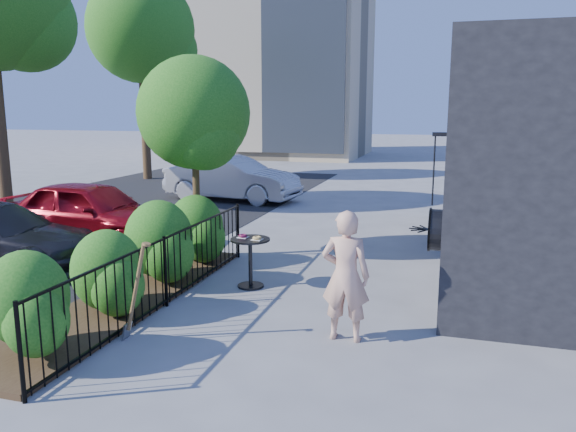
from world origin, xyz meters
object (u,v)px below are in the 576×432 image
(patio_tree, at_px, (196,120))
(car_silver, at_px, (232,178))
(cafe_table, at_px, (250,254))
(woman, at_px, (346,276))
(car_red, at_px, (91,212))
(street_tree_far, at_px, (142,36))
(shovel, at_px, (134,297))

(patio_tree, distance_m, car_silver, 7.51)
(cafe_table, bearing_deg, woman, -41.55)
(car_red, bearing_deg, car_silver, -3.70)
(street_tree_far, distance_m, woman, 18.99)
(patio_tree, relative_size, cafe_table, 4.40)
(cafe_table, relative_size, shovel, 0.66)
(patio_tree, xyz_separation_m, car_silver, (-2.10, 6.92, -2.03))
(woman, xyz_separation_m, shovel, (-2.60, -0.81, -0.26))
(shovel, distance_m, car_red, 5.90)
(street_tree_far, bearing_deg, car_silver, -37.37)
(patio_tree, relative_size, car_red, 0.95)
(woman, height_order, shovel, woman)
(shovel, xyz_separation_m, car_silver, (-3.08, 10.95, 0.14))
(shovel, bearing_deg, street_tree_far, 119.69)
(street_tree_far, relative_size, car_silver, 1.86)
(street_tree_far, relative_size, car_red, 1.99)
(street_tree_far, xyz_separation_m, woman, (11.28, -14.42, -5.06))
(woman, distance_m, shovel, 2.74)
(street_tree_far, height_order, car_red, street_tree_far)
(patio_tree, bearing_deg, street_tree_far, 124.51)
(patio_tree, xyz_separation_m, cafe_table, (1.64, -1.50, -2.18))
(street_tree_far, bearing_deg, shovel, -60.31)
(cafe_table, bearing_deg, car_red, 156.51)
(patio_tree, height_order, woman, patio_tree)
(patio_tree, distance_m, cafe_table, 3.11)
(cafe_table, xyz_separation_m, car_red, (-4.49, 1.95, 0.13))
(patio_tree, xyz_separation_m, shovel, (0.98, -4.02, -2.17))
(patio_tree, bearing_deg, shovel, -76.30)
(cafe_table, relative_size, car_silver, 0.20)
(woman, bearing_deg, car_red, -30.27)
(cafe_table, height_order, shovel, shovel)
(street_tree_far, distance_m, car_red, 12.89)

